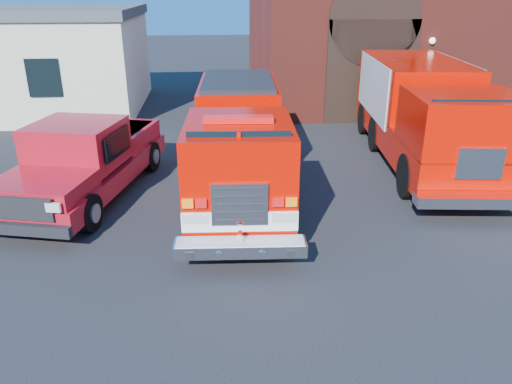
{
  "coord_description": "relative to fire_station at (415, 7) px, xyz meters",
  "views": [
    {
      "loc": [
        -0.86,
        -10.44,
        5.12
      ],
      "look_at": [
        0.0,
        -1.2,
        1.3
      ],
      "focal_mm": 35.0,
      "sensor_mm": 36.0,
      "label": 1
    }
  ],
  "objects": [
    {
      "name": "side_building",
      "position": [
        -17.99,
        -0.99,
        -2.05
      ],
      "size": [
        10.2,
        8.2,
        4.35
      ],
      "color": "beige",
      "rests_on": "ground"
    },
    {
      "name": "parking_stripe_mid",
      "position": [
        -2.49,
        -9.98,
        -4.25
      ],
      "size": [
        0.12,
        3.0,
        0.01
      ],
      "primitive_type": "cube",
      "color": "yellow",
      "rests_on": "ground"
    },
    {
      "name": "ground",
      "position": [
        -8.99,
        -13.98,
        -4.25
      ],
      "size": [
        100.0,
        100.0,
        0.0
      ],
      "primitive_type": "plane",
      "color": "black",
      "rests_on": "ground"
    },
    {
      "name": "parking_stripe_near",
      "position": [
        -2.49,
        -12.98,
        -4.25
      ],
      "size": [
        0.12,
        3.0,
        0.01
      ],
      "primitive_type": "cube",
      "color": "yellow",
      "rests_on": "ground"
    },
    {
      "name": "secondary_truck",
      "position": [
        -3.26,
        -9.84,
        -2.65
      ],
      "size": [
        3.79,
        9.32,
        2.94
      ],
      "color": "black",
      "rests_on": "ground"
    },
    {
      "name": "pickup_truck",
      "position": [
        -13.12,
        -11.8,
        -3.29
      ],
      "size": [
        3.65,
        6.58,
        2.04
      ],
      "color": "black",
      "rests_on": "ground"
    },
    {
      "name": "fire_engine",
      "position": [
        -9.13,
        -11.73,
        -2.88
      ],
      "size": [
        2.87,
        8.74,
        2.66
      ],
      "color": "black",
      "rests_on": "ground"
    },
    {
      "name": "fire_station",
      "position": [
        0.0,
        0.0,
        0.0
      ],
      "size": [
        15.2,
        10.2,
        8.45
      ],
      "color": "maroon",
      "rests_on": "ground"
    },
    {
      "name": "parking_stripe_far",
      "position": [
        -2.49,
        -6.98,
        -4.25
      ],
      "size": [
        0.12,
        3.0,
        0.01
      ],
      "primitive_type": "cube",
      "color": "yellow",
      "rests_on": "ground"
    }
  ]
}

